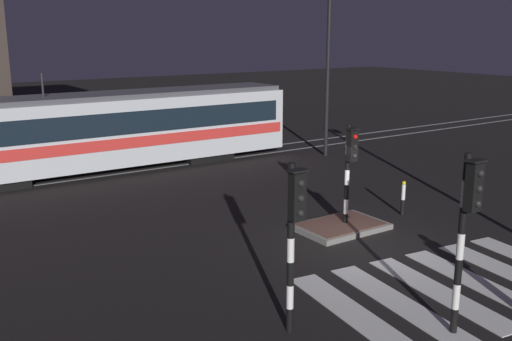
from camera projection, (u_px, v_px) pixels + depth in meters
ground_plane at (356, 244)px, 16.03m from camera, size 120.00×120.00×0.00m
rail_near at (173, 166)px, 25.24m from camera, size 80.00×0.12×0.03m
rail_far at (159, 160)px, 26.40m from camera, size 80.00×0.12×0.03m
crosswalk_zebra at (458, 287)px, 13.32m from camera, size 6.96×4.91×0.02m
traffic_island at (341, 226)px, 17.22m from camera, size 2.58×1.73×0.18m
traffic_light_median_centre at (350, 161)px, 16.80m from camera, size 0.36×0.42×3.12m
traffic_light_corner_near_left at (294, 224)px, 10.81m from camera, size 0.36×0.42×3.36m
traffic_light_kerb_mid_left at (467, 218)px, 10.70m from camera, size 0.36×0.42×3.57m
street_lamp_trackside_right at (332, 51)px, 26.15m from camera, size 0.44×1.21×7.68m
tram at (107, 130)px, 24.00m from camera, size 16.31×2.58×4.15m
bollard_island_edge at (403, 198)px, 18.47m from camera, size 0.12×0.12×1.11m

